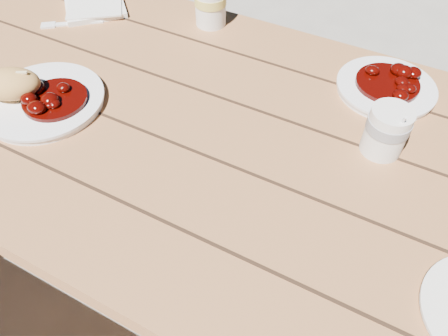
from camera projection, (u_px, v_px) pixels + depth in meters
The scene contains 11 objects.
ground at pixel (249, 307), 1.40m from camera, with size 60.00×60.00×0.00m, color gray.
picnic_table at pixel (261, 196), 0.95m from camera, with size 2.00×1.55×0.75m.
main_plate at pixel (44, 101), 0.90m from camera, with size 0.24×0.24×0.02m, color white.
goulash_stew at pixel (53, 93), 0.87m from camera, with size 0.13×0.13×0.04m, color #3A0402, non-canonical shape.
bread_roll at pixel (11, 84), 0.88m from camera, with size 0.12×0.08×0.06m, color tan.
coffee_cup at pixel (386, 131), 0.79m from camera, with size 0.08×0.08×0.09m, color white.
napkin_stack at pixel (95, 6), 1.16m from camera, with size 0.15×0.15×0.01m, color white.
fork_table at pixel (78, 23), 1.11m from camera, with size 0.03×0.16×0.01m, color white, non-canonical shape.
second_plate at pixel (386, 88), 0.93m from camera, with size 0.20×0.20×0.02m, color white.
second_stew at pixel (390, 77), 0.91m from camera, with size 0.13×0.13×0.04m, color #3A0402, non-canonical shape.
second_cup at pixel (211, 6), 1.08m from camera, with size 0.08×0.08×0.09m, color white.
Camera 1 is at (0.20, -0.55, 1.35)m, focal length 35.00 mm.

